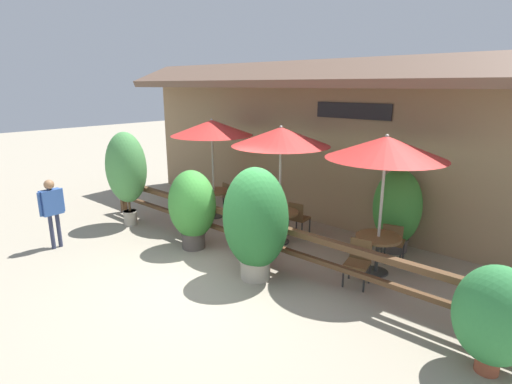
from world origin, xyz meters
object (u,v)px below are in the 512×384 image
object	(u,v)px
potted_plant_corner_fern	(126,169)
chair_middle_wallside	(298,217)
dining_table_far	(378,244)
chair_middle_streetside	(263,230)
patio_umbrella_near	(212,128)
potted_plant_small_flowering	(496,317)
chair_near_streetside	(197,206)
potted_plant_broad_leaf	(397,209)
chair_far_wallside	(393,241)
patio_umbrella_middle	(281,137)
chair_far_streetside	(358,260)
dining_table_middle	(280,218)
potted_plant_tall_tropical	(192,206)
dining_table_near	(214,196)
potted_plant_entrance_palm	(255,221)
patio_umbrella_far	(386,148)
pedestrian	(52,205)
chair_near_wallside	(230,196)

from	to	relation	value
potted_plant_corner_fern	chair_middle_wallside	bearing A→B (deg)	31.20
dining_table_far	chair_middle_streetside	bearing A→B (deg)	-164.60
patio_umbrella_near	potted_plant_small_flowering	world-z (taller)	patio_umbrella_near
chair_near_streetside	potted_plant_broad_leaf	world-z (taller)	potted_plant_broad_leaf
chair_far_wallside	potted_plant_broad_leaf	bearing A→B (deg)	-82.65
chair_near_streetside	dining_table_far	xyz separation A→B (m)	(4.88, 0.41, 0.13)
chair_near_streetside	potted_plant_corner_fern	distance (m)	2.05
chair_far_wallside	chair_middle_wallside	bearing A→B (deg)	-11.07
potted_plant_corner_fern	chair_far_wallside	bearing A→B (deg)	20.87
chair_middle_streetside	chair_middle_wallside	world-z (taller)	same
patio_umbrella_middle	potted_plant_small_flowering	world-z (taller)	patio_umbrella_middle
chair_far_streetside	chair_far_wallside	xyz separation A→B (m)	(0.09, 1.35, 0.00)
dining_table_middle	potted_plant_tall_tropical	xyz separation A→B (m)	(-1.26, -1.55, 0.37)
patio_umbrella_middle	chair_middle_streetside	distance (m)	2.11
patio_umbrella_near	potted_plant_corner_fern	bearing A→B (deg)	-121.31
chair_far_streetside	dining_table_near	bearing A→B (deg)	157.55
dining_table_near	chair_far_streetside	size ratio (longest dim) A/B	1.02
dining_table_middle	potted_plant_small_flowering	bearing A→B (deg)	-19.66
chair_middle_streetside	potted_plant_entrance_palm	distance (m)	1.48
chair_far_wallside	dining_table_far	bearing A→B (deg)	75.25
potted_plant_small_flowering	patio_umbrella_far	bearing A→B (deg)	143.66
potted_plant_tall_tropical	potted_plant_broad_leaf	world-z (taller)	potted_plant_broad_leaf
chair_far_wallside	potted_plant_entrance_palm	world-z (taller)	potted_plant_entrance_palm
patio_umbrella_far	pedestrian	distance (m)	7.18
patio_umbrella_near	potted_plant_broad_leaf	bearing A→B (deg)	12.50
chair_middle_streetside	potted_plant_entrance_palm	xyz separation A→B (m)	(0.75, -1.09, 0.68)
chair_near_wallside	potted_plant_broad_leaf	world-z (taller)	potted_plant_broad_leaf
patio_umbrella_far	potted_plant_tall_tropical	world-z (taller)	patio_umbrella_far
chair_far_wallside	dining_table_middle	bearing A→B (deg)	3.42
dining_table_middle	potted_plant_entrance_palm	world-z (taller)	potted_plant_entrance_palm
potted_plant_small_flowering	patio_umbrella_middle	bearing A→B (deg)	160.34
dining_table_middle	potted_plant_corner_fern	bearing A→B (deg)	-155.96
potted_plant_corner_fern	chair_middle_streetside	bearing A→B (deg)	15.20
chair_middle_wallside	potted_plant_small_flowering	world-z (taller)	potted_plant_small_flowering
dining_table_middle	chair_middle_wallside	xyz separation A→B (m)	(0.08, 0.64, -0.13)
patio_umbrella_near	patio_umbrella_middle	distance (m)	2.55
dining_table_middle	potted_plant_entrance_palm	size ratio (longest dim) A/B	0.40
chair_near_streetside	chair_far_wallside	xyz separation A→B (m)	(4.91, 1.08, 0.00)
patio_umbrella_far	potted_plant_broad_leaf	distance (m)	2.02
dining_table_near	chair_middle_streetside	bearing A→B (deg)	-19.49
chair_near_streetside	chair_middle_streetside	distance (m)	2.51
patio_umbrella_middle	potted_plant_corner_fern	xyz separation A→B (m)	(-3.71, -1.66, -0.98)
potted_plant_corner_fern	pedestrian	distance (m)	2.03
chair_near_wallside	potted_plant_corner_fern	xyz separation A→B (m)	(-1.17, -2.59, 1.03)
dining_table_near	chair_far_streetside	distance (m)	4.99
chair_far_streetside	pedestrian	bearing A→B (deg)	-165.28
chair_middle_wallside	pedestrian	distance (m)	5.64
dining_table_near	chair_far_streetside	bearing A→B (deg)	-10.70
potted_plant_corner_fern	potted_plant_entrance_palm	distance (m)	4.50
dining_table_near	potted_plant_broad_leaf	world-z (taller)	potted_plant_broad_leaf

